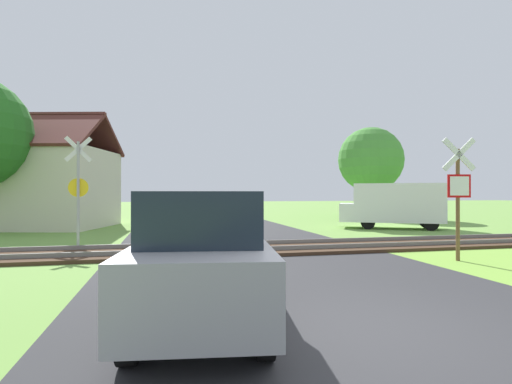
{
  "coord_description": "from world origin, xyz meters",
  "views": [
    {
      "loc": [
        -2.46,
        -4.63,
        1.76
      ],
      "look_at": [
        0.5,
        8.28,
        1.8
      ],
      "focal_mm": 28.0,
      "sensor_mm": 36.0,
      "label": 1
    }
  ],
  "objects_px": {
    "stop_sign_near": "(458,191)",
    "tree_far": "(371,160)",
    "house": "(43,185)",
    "parked_car": "(203,256)",
    "crossing_sign_far": "(78,184)",
    "mail_truck": "(394,204)"
  },
  "relations": [
    {
      "from": "house",
      "to": "tree_far",
      "type": "relative_size",
      "value": 1.17
    },
    {
      "from": "crossing_sign_far",
      "to": "mail_truck",
      "type": "relative_size",
      "value": 0.71
    },
    {
      "from": "parked_car",
      "to": "stop_sign_near",
      "type": "bearing_deg",
      "value": 34.04
    },
    {
      "from": "stop_sign_near",
      "to": "house",
      "type": "distance_m",
      "value": 19.17
    },
    {
      "from": "stop_sign_near",
      "to": "tree_far",
      "type": "xyz_separation_m",
      "value": [
        7.13,
        17.41,
        2.38
      ]
    },
    {
      "from": "mail_truck",
      "to": "stop_sign_near",
      "type": "bearing_deg",
      "value": -174.5
    },
    {
      "from": "crossing_sign_far",
      "to": "parked_car",
      "type": "bearing_deg",
      "value": -75.97
    },
    {
      "from": "stop_sign_near",
      "to": "parked_car",
      "type": "relative_size",
      "value": 0.77
    },
    {
      "from": "stop_sign_near",
      "to": "crossing_sign_far",
      "type": "bearing_deg",
      "value": -16.18
    },
    {
      "from": "house",
      "to": "parked_car",
      "type": "height_order",
      "value": "house"
    },
    {
      "from": "stop_sign_near",
      "to": "mail_truck",
      "type": "xyz_separation_m",
      "value": [
        3.7,
        8.9,
        -0.58
      ]
    },
    {
      "from": "crossing_sign_far",
      "to": "tree_far",
      "type": "bearing_deg",
      "value": 27.78
    },
    {
      "from": "tree_far",
      "to": "parked_car",
      "type": "distance_m",
      "value": 25.34
    },
    {
      "from": "parked_car",
      "to": "tree_far",
      "type": "bearing_deg",
      "value": 63.71
    },
    {
      "from": "stop_sign_near",
      "to": "tree_far",
      "type": "height_order",
      "value": "tree_far"
    },
    {
      "from": "crossing_sign_far",
      "to": "tree_far",
      "type": "xyz_separation_m",
      "value": [
        17.41,
        11.9,
        2.12
      ]
    },
    {
      "from": "house",
      "to": "mail_truck",
      "type": "xyz_separation_m",
      "value": [
        17.24,
        -4.67,
        -0.92
      ]
    },
    {
      "from": "stop_sign_near",
      "to": "mail_truck",
      "type": "distance_m",
      "value": 9.66
    },
    {
      "from": "crossing_sign_far",
      "to": "parked_car",
      "type": "height_order",
      "value": "crossing_sign_far"
    },
    {
      "from": "house",
      "to": "parked_car",
      "type": "distance_m",
      "value": 18.28
    },
    {
      "from": "crossing_sign_far",
      "to": "parked_car",
      "type": "relative_size",
      "value": 0.88
    },
    {
      "from": "house",
      "to": "tree_far",
      "type": "bearing_deg",
      "value": 24.65
    }
  ]
}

